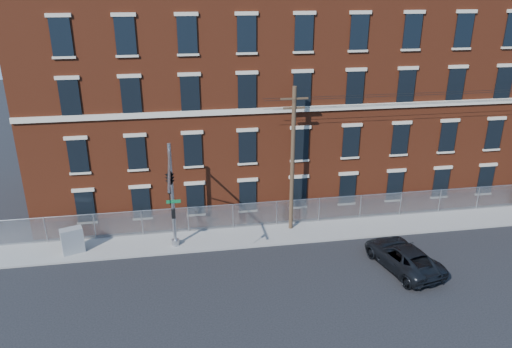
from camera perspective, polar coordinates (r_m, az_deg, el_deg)
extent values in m
plane|color=black|center=(29.31, 2.75, -11.89)|extent=(140.00, 140.00, 0.00)
cube|color=gray|center=(37.34, 19.48, -5.32)|extent=(65.00, 3.00, 0.12)
cube|color=maroon|center=(42.47, 15.12, 9.73)|extent=(55.00, 14.00, 16.00)
cube|color=#BCB29D|center=(36.22, 19.67, 7.78)|extent=(55.00, 0.18, 0.35)
cube|color=black|center=(34.43, -19.43, -3.66)|extent=(1.20, 0.10, 2.20)
cube|color=black|center=(33.14, -20.19, 1.99)|extent=(1.20, 0.10, 2.20)
cube|color=black|center=(32.17, -21.06, 8.38)|extent=(1.20, 0.10, 2.20)
cube|color=black|center=(31.64, -21.94, 14.72)|extent=(1.20, 0.10, 2.20)
cube|color=black|center=(33.94, -13.34, -3.34)|extent=(1.20, 0.10, 2.20)
cube|color=black|center=(32.63, -13.87, 2.41)|extent=(1.20, 0.10, 2.20)
cube|color=black|center=(31.64, -14.48, 8.93)|extent=(1.20, 0.10, 2.20)
cube|color=black|center=(31.10, -15.11, 15.40)|extent=(1.20, 0.10, 2.20)
cube|color=black|center=(33.83, -7.14, -2.98)|extent=(1.20, 0.10, 2.20)
cube|color=black|center=(32.52, -7.43, 2.80)|extent=(1.20, 0.10, 2.20)
cube|color=black|center=(31.52, -7.76, 9.36)|extent=(1.20, 0.10, 2.20)
cube|color=black|center=(30.98, -8.10, 15.88)|extent=(1.20, 0.10, 2.20)
cube|color=black|center=(34.13, -0.98, -2.59)|extent=(1.20, 0.10, 2.20)
cube|color=black|center=(32.82, -1.02, 3.16)|extent=(1.20, 0.10, 2.20)
cube|color=black|center=(31.84, -1.06, 9.67)|extent=(1.20, 0.10, 2.20)
cube|color=black|center=(31.30, -1.11, 16.14)|extent=(1.20, 0.10, 2.20)
cube|color=black|center=(34.80, 5.01, -2.17)|extent=(1.20, 0.10, 2.20)
cube|color=black|center=(33.53, 5.20, 3.47)|extent=(1.20, 0.10, 2.20)
cube|color=black|center=(32.56, 5.43, 9.85)|extent=(1.20, 0.10, 2.20)
cube|color=black|center=(32.04, 5.66, 16.16)|extent=(1.20, 0.10, 2.20)
cube|color=black|center=(35.85, 10.70, -1.76)|extent=(1.20, 0.10, 2.20)
cube|color=black|center=(34.61, 11.10, 3.73)|extent=(1.20, 0.10, 2.20)
cube|color=black|center=(33.67, 11.57, 9.90)|extent=(1.20, 0.10, 2.20)
cube|color=black|center=(33.17, 12.04, 15.99)|extent=(1.20, 0.10, 2.20)
cube|color=black|center=(37.22, 16.02, -1.35)|extent=(1.20, 0.10, 2.20)
cube|color=black|center=(36.03, 16.60, 3.93)|extent=(1.20, 0.10, 2.20)
cube|color=black|center=(35.14, 17.25, 9.85)|extent=(1.20, 0.10, 2.20)
cube|color=black|center=(34.65, 17.93, 15.67)|extent=(1.20, 0.10, 2.20)
cube|color=black|center=(38.89, 20.92, -0.97)|extent=(1.20, 0.10, 2.20)
cube|color=black|center=(37.76, 21.63, 4.09)|extent=(1.20, 0.10, 2.20)
cube|color=black|center=(36.90, 22.44, 9.72)|extent=(1.20, 0.10, 2.20)
cube|color=black|center=(36.44, 23.26, 15.24)|extent=(1.20, 0.10, 2.20)
cube|color=black|center=(40.83, 25.38, -0.62)|extent=(1.20, 0.10, 2.20)
cube|color=black|center=(39.75, 26.20, 4.20)|extent=(1.20, 0.10, 2.20)
cube|color=black|center=(38.94, 27.12, 9.53)|extent=(1.20, 0.10, 2.20)
cube|color=#A5A8AD|center=(37.96, 18.75, -3.17)|extent=(59.00, 0.02, 1.80)
cylinder|color=#9EA0A5|center=(37.61, 18.91, -1.92)|extent=(59.00, 0.04, 0.04)
cylinder|color=#9EA0A5|center=(34.93, -23.50, -6.05)|extent=(0.06, 0.06, 1.85)
cylinder|color=#9EA0A5|center=(34.26, -18.46, -5.86)|extent=(0.06, 0.06, 1.85)
cylinder|color=#9EA0A5|center=(33.87, -13.26, -5.61)|extent=(0.06, 0.06, 1.85)
cylinder|color=#9EA0A5|center=(33.75, -7.98, -5.31)|extent=(0.06, 0.06, 1.85)
cylinder|color=#9EA0A5|center=(33.92, -2.72, -4.97)|extent=(0.06, 0.06, 1.85)
cylinder|color=#9EA0A5|center=(34.37, 2.44, -4.59)|extent=(0.06, 0.06, 1.85)
cylinder|color=#9EA0A5|center=(35.09, 7.43, -4.19)|extent=(0.06, 0.06, 1.85)
cylinder|color=#9EA0A5|center=(36.07, 12.17, -3.78)|extent=(0.06, 0.06, 1.85)
cylinder|color=#9EA0A5|center=(37.27, 16.63, -3.37)|extent=(0.06, 0.06, 1.85)
cylinder|color=#9EA0A5|center=(38.69, 20.79, -2.97)|extent=(0.06, 0.06, 1.85)
cylinder|color=#9EA0A5|center=(40.30, 24.62, -2.59)|extent=(0.06, 0.06, 1.85)
cylinder|color=#9EA0A5|center=(31.02, -9.81, -2.60)|extent=(0.22, 0.22, 7.00)
cylinder|color=#9EA0A5|center=(32.49, -9.44, -7.92)|extent=(0.50, 0.50, 0.40)
cylinder|color=#9EA0A5|center=(26.84, -10.18, 0.65)|extent=(0.14, 6.50, 0.14)
cylinder|color=#9EA0A5|center=(29.11, -10.05, 0.22)|extent=(0.08, 2.18, 1.56)
cube|color=#0C592D|center=(31.01, -9.68, -3.21)|extent=(0.90, 0.03, 0.22)
cube|color=black|center=(31.25, -9.68, -4.63)|extent=(0.25, 0.25, 0.60)
imported|color=black|center=(24.69, -10.10, -2.62)|extent=(0.16, 0.20, 1.00)
imported|color=black|center=(27.27, -10.11, -0.25)|extent=(0.53, 2.48, 1.00)
cylinder|color=#463523|center=(32.32, 4.32, 1.53)|extent=(0.28, 0.28, 10.00)
cube|color=#463523|center=(31.15, 4.53, 8.82)|extent=(1.80, 0.12, 0.12)
cube|color=#463523|center=(31.28, 4.50, 7.74)|extent=(1.40, 0.12, 0.12)
imported|color=black|center=(30.97, 16.88, -9.26)|extent=(3.67, 5.93, 1.53)
cube|color=slate|center=(33.08, -20.78, -7.32)|extent=(1.48, 1.06, 1.67)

